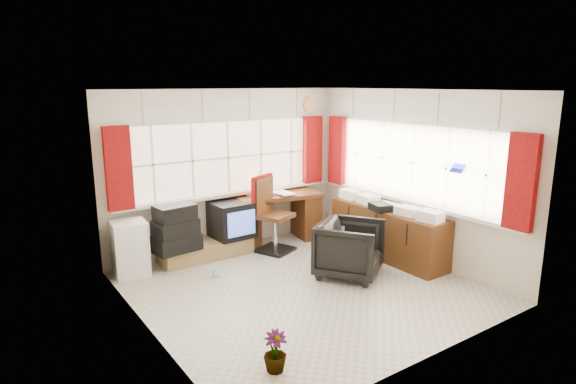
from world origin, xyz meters
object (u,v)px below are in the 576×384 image
object	(u,v)px
tv_bench	(206,249)
credenza	(387,231)
desk	(277,214)
desk_lamp	(260,177)
radiator	(340,249)
office_chair	(350,249)
mini_fridge	(130,248)
task_chair	(268,211)
crt_tv	(232,219)

from	to	relation	value
tv_bench	credenza	bearing A→B (deg)	-33.71
desk	desk_lamp	bearing A→B (deg)	135.88
desk	radiator	size ratio (longest dim) A/B	2.54
office_chair	radiator	xyz separation A→B (m)	(0.14, 0.36, -0.14)
radiator	mini_fridge	world-z (taller)	mini_fridge
desk	office_chair	size ratio (longest dim) A/B	1.79
mini_fridge	desk_lamp	bearing A→B (deg)	7.42
task_chair	credenza	size ratio (longest dim) A/B	0.60
credenza	mini_fridge	world-z (taller)	credenza
credenza	tv_bench	bearing A→B (deg)	146.29
desk	office_chair	xyz separation A→B (m)	(-0.02, -1.84, -0.07)
radiator	credenza	world-z (taller)	credenza
desk	tv_bench	bearing A→B (deg)	-176.68
desk	crt_tv	xyz separation A→B (m)	(-0.88, -0.09, 0.08)
desk_lamp	office_chair	bearing A→B (deg)	-84.81
desk_lamp	tv_bench	world-z (taller)	desk_lamp
desk	radiator	xyz separation A→B (m)	(0.12, -1.47, -0.21)
credenza	desk	bearing A→B (deg)	120.72
desk_lamp	credenza	world-z (taller)	desk_lamp
crt_tv	mini_fridge	world-z (taller)	crt_tv
crt_tv	mini_fridge	size ratio (longest dim) A/B	0.83
radiator	tv_bench	xyz separation A→B (m)	(-1.45, 1.40, -0.12)
desk_lamp	credenza	xyz separation A→B (m)	(1.15, -1.79, -0.68)
tv_bench	mini_fridge	xyz separation A→B (m)	(-1.13, -0.02, 0.25)
task_chair	desk_lamp	bearing A→B (deg)	72.11
desk_lamp	radiator	xyz separation A→B (m)	(0.32, -1.67, -0.83)
desk	mini_fridge	distance (m)	2.47
desk	mini_fridge	xyz separation A→B (m)	(-2.46, -0.10, -0.07)
desk	tv_bench	xyz separation A→B (m)	(-1.33, -0.08, -0.32)
task_chair	mini_fridge	distance (m)	2.12
mini_fridge	credenza	bearing A→B (deg)	-23.67
task_chair	tv_bench	world-z (taller)	task_chair
office_chair	tv_bench	size ratio (longest dim) A/B	0.60
desk	task_chair	distance (m)	0.53
desk	crt_tv	size ratio (longest dim) A/B	2.41
task_chair	credenza	distance (m)	1.85
desk_lamp	mini_fridge	bearing A→B (deg)	-172.58
crt_tv	task_chair	bearing A→B (deg)	-25.19
desk	tv_bench	world-z (taller)	desk
task_chair	radiator	size ratio (longest dim) A/B	2.01
radiator	credenza	xyz separation A→B (m)	(0.83, -0.12, 0.15)
desk	credenza	distance (m)	1.86
crt_tv	office_chair	bearing A→B (deg)	-63.76
radiator	task_chair	bearing A→B (deg)	113.13
mini_fridge	radiator	bearing A→B (deg)	-27.96
task_chair	radiator	bearing A→B (deg)	-66.87
task_chair	mini_fridge	bearing A→B (deg)	173.85
radiator	office_chair	bearing A→B (deg)	-110.77
mini_fridge	task_chair	bearing A→B (deg)	-6.15
mini_fridge	desk	bearing A→B (deg)	2.35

